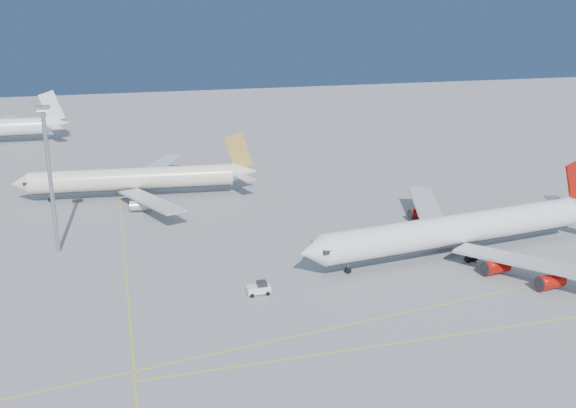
{
  "coord_description": "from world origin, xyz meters",
  "views": [
    {
      "loc": [
        -39.91,
        -84.81,
        44.61
      ],
      "look_at": [
        -8.68,
        29.15,
        7.0
      ],
      "focal_mm": 40.0,
      "sensor_mm": 36.0,
      "label": 1
    }
  ],
  "objects_px": {
    "airliner_virgin": "(461,229)",
    "airliner_etihad": "(139,179)",
    "light_mast": "(49,168)",
    "pushback_tug": "(259,288)"
  },
  "relations": [
    {
      "from": "airliner_virgin",
      "to": "light_mast",
      "type": "distance_m",
      "value": 75.08
    },
    {
      "from": "airliner_etihad",
      "to": "airliner_virgin",
      "type": "bearing_deg",
      "value": -38.27
    },
    {
      "from": "airliner_virgin",
      "to": "airliner_etihad",
      "type": "distance_m",
      "value": 75.73
    },
    {
      "from": "airliner_etihad",
      "to": "pushback_tug",
      "type": "bearing_deg",
      "value": -70.01
    },
    {
      "from": "pushback_tug",
      "to": "airliner_virgin",
      "type": "bearing_deg",
      "value": 8.19
    },
    {
      "from": "pushback_tug",
      "to": "airliner_etihad",
      "type": "bearing_deg",
      "value": 103.24
    },
    {
      "from": "airliner_etihad",
      "to": "light_mast",
      "type": "height_order",
      "value": "light_mast"
    },
    {
      "from": "pushback_tug",
      "to": "light_mast",
      "type": "bearing_deg",
      "value": 138.09
    },
    {
      "from": "airliner_virgin",
      "to": "airliner_etihad",
      "type": "relative_size",
      "value": 1.12
    },
    {
      "from": "airliner_virgin",
      "to": "pushback_tug",
      "type": "distance_m",
      "value": 40.18
    }
  ]
}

